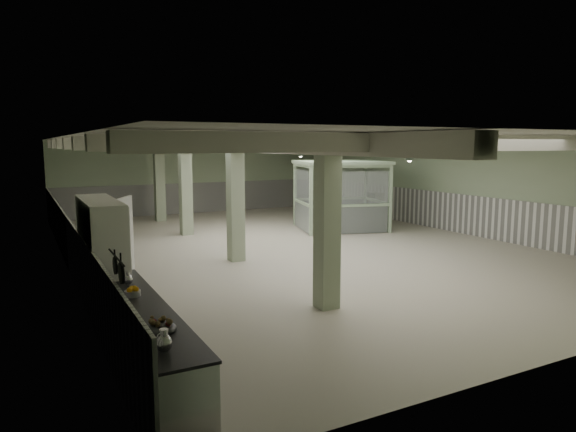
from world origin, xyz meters
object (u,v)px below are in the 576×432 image
prep_counter (140,335)px  walkin_cooler (103,253)px  filing_cabinet (375,209)px  guard_booth (341,184)px

prep_counter → walkin_cooler: size_ratio=1.90×
walkin_cooler → filing_cabinet: 13.67m
prep_counter → walkin_cooler: 3.09m
prep_counter → guard_booth: bearing=43.4°
prep_counter → filing_cabinet: (11.87, 9.61, 0.23)m
prep_counter → guard_booth: 13.74m
prep_counter → filing_cabinet: 15.28m
filing_cabinet → prep_counter: bearing=-134.3°
guard_booth → filing_cabinet: (1.93, 0.22, -1.15)m
walkin_cooler → guard_booth: bearing=32.5°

